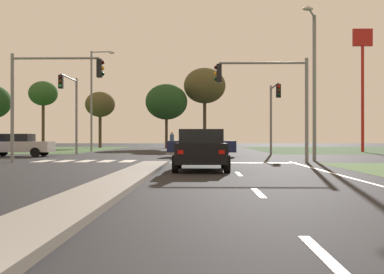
# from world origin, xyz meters

# --- Properties ---
(ground_plane) EXTENTS (200.00, 200.00, 0.00)m
(ground_plane) POSITION_xyz_m (0.00, 30.00, 0.00)
(ground_plane) COLOR black
(median_island_near) EXTENTS (1.20, 22.00, 0.14)m
(median_island_near) POSITION_xyz_m (0.00, 11.00, 0.07)
(median_island_near) COLOR gray
(median_island_near) RESTS_ON ground
(median_island_far) EXTENTS (1.20, 36.00, 0.14)m
(median_island_far) POSITION_xyz_m (0.00, 55.00, 0.07)
(median_island_far) COLOR gray
(median_island_far) RESTS_ON ground
(lane_dash_near) EXTENTS (0.14, 2.00, 0.01)m
(lane_dash_near) POSITION_xyz_m (3.50, 3.05, 0.01)
(lane_dash_near) COLOR silver
(lane_dash_near) RESTS_ON ground
(lane_dash_second) EXTENTS (0.14, 2.00, 0.01)m
(lane_dash_second) POSITION_xyz_m (3.50, 9.05, 0.01)
(lane_dash_second) COLOR silver
(lane_dash_second) RESTS_ON ground
(lane_dash_third) EXTENTS (0.14, 2.00, 0.01)m
(lane_dash_third) POSITION_xyz_m (3.50, 15.05, 0.01)
(lane_dash_third) COLOR silver
(lane_dash_third) RESTS_ON ground
(edge_line_right) EXTENTS (0.14, 24.00, 0.01)m
(edge_line_right) POSITION_xyz_m (6.85, 12.00, 0.01)
(edge_line_right) COLOR silver
(edge_line_right) RESTS_ON ground
(stop_bar_near) EXTENTS (6.40, 0.50, 0.01)m
(stop_bar_near) POSITION_xyz_m (3.80, 23.00, 0.01)
(stop_bar_near) COLOR silver
(stop_bar_near) RESTS_ON ground
(crosswalk_bar_near) EXTENTS (0.70, 2.80, 0.01)m
(crosswalk_bar_near) POSITION_xyz_m (-6.40, 24.80, 0.01)
(crosswalk_bar_near) COLOR silver
(crosswalk_bar_near) RESTS_ON ground
(crosswalk_bar_second) EXTENTS (0.70, 2.80, 0.01)m
(crosswalk_bar_second) POSITION_xyz_m (-5.25, 24.80, 0.01)
(crosswalk_bar_second) COLOR silver
(crosswalk_bar_second) RESTS_ON ground
(crosswalk_bar_third) EXTENTS (0.70, 2.80, 0.01)m
(crosswalk_bar_third) POSITION_xyz_m (-4.10, 24.80, 0.01)
(crosswalk_bar_third) COLOR silver
(crosswalk_bar_third) RESTS_ON ground
(crosswalk_bar_fourth) EXTENTS (0.70, 2.80, 0.01)m
(crosswalk_bar_fourth) POSITION_xyz_m (-2.95, 24.80, 0.01)
(crosswalk_bar_fourth) COLOR silver
(crosswalk_bar_fourth) RESTS_ON ground
(crosswalk_bar_fifth) EXTENTS (0.70, 2.80, 0.01)m
(crosswalk_bar_fifth) POSITION_xyz_m (-1.80, 24.80, 0.01)
(crosswalk_bar_fifth) COLOR silver
(crosswalk_bar_fifth) RESTS_ON ground
(car_silver_third) EXTENTS (4.57, 2.08, 1.56)m
(car_silver_third) POSITION_xyz_m (-10.36, 31.67, 0.80)
(car_silver_third) COLOR #B7B7BC
(car_silver_third) RESTS_ON ground
(car_navy_fourth) EXTENTS (4.61, 2.06, 1.60)m
(car_navy_fourth) POSITION_xyz_m (2.18, 31.32, 0.82)
(car_navy_fourth) COLOR #161E47
(car_navy_fourth) RESTS_ON ground
(car_black_fifth) EXTENTS (2.08, 4.28, 1.58)m
(car_black_fifth) POSITION_xyz_m (2.20, 16.98, 0.81)
(car_black_fifth) COLOR black
(car_black_fifth) RESTS_ON ground
(traffic_signal_far_left) EXTENTS (0.32, 4.66, 5.97)m
(traffic_signal_far_left) POSITION_xyz_m (-7.60, 34.98, 4.10)
(traffic_signal_far_left) COLOR gray
(traffic_signal_far_left) RESTS_ON ground
(traffic_signal_near_right) EXTENTS (4.84, 0.32, 5.36)m
(traffic_signal_near_right) POSITION_xyz_m (5.81, 23.40, 3.72)
(traffic_signal_near_right) COLOR gray
(traffic_signal_near_right) RESTS_ON ground
(traffic_signal_far_right) EXTENTS (0.32, 4.15, 5.36)m
(traffic_signal_far_right) POSITION_xyz_m (7.60, 35.09, 3.67)
(traffic_signal_far_right) COLOR gray
(traffic_signal_far_right) RESTS_ON ground
(traffic_signal_near_left) EXTENTS (4.89, 0.32, 5.64)m
(traffic_signal_near_left) POSITION_xyz_m (-5.84, 23.40, 3.90)
(traffic_signal_near_left) COLOR gray
(traffic_signal_near_left) RESTS_ON ground
(street_lamp_second) EXTENTS (1.20, 2.42, 8.06)m
(street_lamp_second) POSITION_xyz_m (8.36, 25.20, 4.59)
(street_lamp_second) COLOR gray
(street_lamp_second) RESTS_ON ground
(street_lamp_third) EXTENTS (2.40, 0.46, 9.70)m
(street_lamp_third) POSITION_xyz_m (-8.26, 45.69, 5.40)
(street_lamp_third) COLOR gray
(street_lamp_third) RESTS_ON ground
(pedestrian_at_median) EXTENTS (0.34, 0.34, 1.65)m
(pedestrian_at_median) POSITION_xyz_m (-0.24, 38.82, 1.14)
(pedestrian_at_median) COLOR #232833
(pedestrian_at_median) RESTS_ON median_island_far
(fastfood_pole_sign) EXTENTS (1.80, 0.40, 11.39)m
(fastfood_pole_sign) POSITION_xyz_m (17.10, 44.15, 8.32)
(fastfood_pole_sign) COLOR red
(fastfood_pole_sign) RESTS_ON ground
(treeline_second) EXTENTS (3.77, 3.77, 8.75)m
(treeline_second) POSITION_xyz_m (-18.50, 62.37, 7.06)
(treeline_second) COLOR #423323
(treeline_second) RESTS_ON ground
(treeline_third) EXTENTS (4.01, 4.01, 7.55)m
(treeline_third) POSITION_xyz_m (-11.46, 64.48, 5.80)
(treeline_third) COLOR #423323
(treeline_third) RESTS_ON ground
(treeline_fourth) EXTENTS (5.42, 5.42, 10.40)m
(treeline_fourth) POSITION_xyz_m (2.59, 62.25, 8.06)
(treeline_fourth) COLOR #423323
(treeline_fourth) RESTS_ON ground
(treeline_fifth) EXTENTS (5.29, 5.29, 8.13)m
(treeline_fifth) POSITION_xyz_m (-2.24, 60.53, 5.87)
(treeline_fifth) COLOR #423323
(treeline_fifth) RESTS_ON ground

